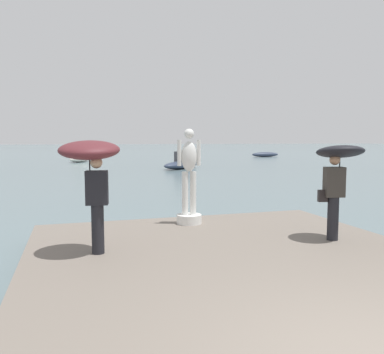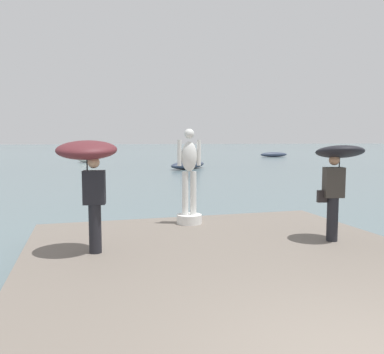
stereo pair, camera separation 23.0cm
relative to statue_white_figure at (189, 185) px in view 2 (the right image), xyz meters
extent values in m
plane|color=slate|center=(0.01, 33.44, -1.34)|extent=(400.00, 400.00, 0.00)
cube|color=#70665B|center=(0.01, -4.35, -1.14)|extent=(7.16, 10.42, 0.40)
cylinder|color=white|center=(0.00, 0.00, -0.83)|extent=(0.60, 0.60, 0.22)
cylinder|color=white|center=(-0.10, 0.00, -0.19)|extent=(0.15, 0.15, 1.05)
cylinder|color=white|center=(0.10, 0.00, -0.19)|extent=(0.15, 0.15, 1.05)
ellipsoid|color=white|center=(0.00, 0.00, 0.69)|extent=(0.38, 0.26, 0.72)
sphere|color=white|center=(0.00, 0.00, 1.23)|extent=(0.24, 0.24, 0.24)
cylinder|color=white|center=(-0.24, 0.00, 0.78)|extent=(0.10, 0.10, 0.62)
cylinder|color=white|center=(0.24, 0.00, 0.78)|extent=(0.10, 0.10, 0.62)
cylinder|color=black|center=(-2.27, -1.97, -0.50)|extent=(0.22, 0.22, 0.88)
cube|color=black|center=(-2.27, -1.97, 0.24)|extent=(0.42, 0.30, 0.60)
sphere|color=tan|center=(-2.27, -1.97, 0.69)|extent=(0.21, 0.21, 0.21)
cylinder|color=#262626|center=(-2.39, -1.91, 0.56)|extent=(0.02, 0.02, 0.53)
ellipsoid|color=#5B2328|center=(-2.39, -1.91, 0.91)|extent=(1.23, 1.26, 0.44)
cylinder|color=black|center=(2.33, -2.37, -0.50)|extent=(0.22, 0.22, 0.88)
cube|color=#38332D|center=(2.33, -2.37, 0.24)|extent=(0.42, 0.32, 0.60)
sphere|color=#A87A5B|center=(2.33, -2.37, 0.69)|extent=(0.21, 0.21, 0.21)
cylinder|color=#262626|center=(2.45, -2.36, 0.54)|extent=(0.02, 0.02, 0.50)
ellipsoid|color=black|center=(2.45, -2.36, 0.85)|extent=(1.12, 1.13, 0.36)
cube|color=black|center=(2.12, -2.30, -0.04)|extent=(0.20, 0.14, 0.24)
ellipsoid|color=silver|center=(-1.82, 36.22, -0.98)|extent=(3.03, 3.97, 0.72)
cube|color=#B2ADA3|center=(-1.97, 35.97, -0.30)|extent=(1.57, 1.77, 0.73)
ellipsoid|color=#2D384C|center=(24.21, 42.86, -0.99)|extent=(4.14, 1.26, 0.68)
ellipsoid|color=#2D384C|center=(6.17, 23.23, -1.01)|extent=(4.45, 4.32, 0.65)
cube|color=#4C4C51|center=(6.43, 23.47, -0.30)|extent=(1.64, 1.63, 0.86)
camera|label=1|loc=(-2.68, -9.07, 1.08)|focal=37.07mm
camera|label=2|loc=(-2.46, -9.13, 1.08)|focal=37.07mm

